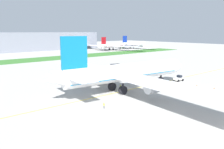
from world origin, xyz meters
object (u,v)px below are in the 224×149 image
at_px(pushback_tug, 179,78).
at_px(traffic_cone_port_wing, 214,88).
at_px(airliner_foreground, 124,73).
at_px(ground_crew_wingwalker_port, 120,87).
at_px(parked_airliner_far_outer, 133,44).
at_px(parked_airliner_far_right, 113,46).
at_px(ground_crew_marshaller_front, 104,105).
at_px(service_truck_baggage_loader, 114,67).
at_px(traffic_cone_near_nose, 197,85).

xyz_separation_m(pushback_tug, traffic_cone_port_wing, (-1.90, -15.25, -0.72)).
bearing_deg(traffic_cone_port_wing, airliner_foreground, 144.88).
xyz_separation_m(pushback_tug, ground_crew_wingwalker_port, (-26.54, 4.66, 0.02)).
relative_size(ground_crew_wingwalker_port, parked_airliner_far_outer, 0.03).
relative_size(parked_airliner_far_right, parked_airliner_far_outer, 1.13).
bearing_deg(parked_airliner_far_outer, traffic_cone_port_wing, -127.33).
distance_m(ground_crew_marshaller_front, parked_airliner_far_right, 184.80).
bearing_deg(traffic_cone_port_wing, parked_airliner_far_right, 61.09).
bearing_deg(airliner_foreground, ground_crew_marshaller_front, -149.22).
bearing_deg(parked_airliner_far_outer, ground_crew_wingwalker_port, -136.98).
xyz_separation_m(airliner_foreground, pushback_tug, (27.04, -2.44, -5.05)).
xyz_separation_m(airliner_foreground, service_truck_baggage_loader, (24.61, 33.05, -4.39)).
xyz_separation_m(airliner_foreground, traffic_cone_near_nose, (24.54, -11.69, -5.78)).
bearing_deg(parked_airliner_far_right, parked_airliner_far_outer, 3.35).
relative_size(ground_crew_wingwalker_port, service_truck_baggage_loader, 0.26).
bearing_deg(ground_crew_marshaller_front, service_truck_baggage_loader, 46.40).
height_order(traffic_cone_near_nose, parked_airliner_far_right, parked_airliner_far_right).
bearing_deg(ground_crew_marshaller_front, traffic_cone_port_wing, -11.33).
bearing_deg(pushback_tug, parked_airliner_far_outer, 50.12).
bearing_deg(traffic_cone_near_nose, traffic_cone_port_wing, -84.33).
relative_size(traffic_cone_near_nose, parked_airliner_far_outer, 0.01).
bearing_deg(service_truck_baggage_loader, airliner_foreground, -126.66).
distance_m(ground_crew_marshaller_front, parked_airliner_far_outer, 208.89).
bearing_deg(service_truck_baggage_loader, ground_crew_wingwalker_port, -128.02).
bearing_deg(parked_airliner_far_right, ground_crew_marshaller_front, -131.37).
bearing_deg(service_truck_baggage_loader, pushback_tug, -86.07).
xyz_separation_m(parked_airliner_far_right, parked_airliner_far_outer, (32.36, 1.90, 0.24)).
distance_m(ground_crew_wingwalker_port, service_truck_baggage_loader, 39.14).
bearing_deg(parked_airliner_far_right, service_truck_baggage_loader, -130.34).
xyz_separation_m(airliner_foreground, parked_airliner_far_right, (106.24, 129.19, -1.47)).
bearing_deg(airliner_foreground, pushback_tug, -5.15).
xyz_separation_m(traffic_cone_port_wing, parked_airliner_far_right, (81.11, 146.87, 4.31)).
height_order(traffic_cone_near_nose, traffic_cone_port_wing, same).
height_order(airliner_foreground, service_truck_baggage_loader, airliner_foreground).
relative_size(airliner_foreground, pushback_tug, 14.79).
bearing_deg(ground_crew_wingwalker_port, pushback_tug, -9.96).
relative_size(traffic_cone_near_nose, traffic_cone_port_wing, 1.00).
relative_size(ground_crew_marshaller_front, traffic_cone_port_wing, 2.78).
xyz_separation_m(airliner_foreground, traffic_cone_port_wing, (25.14, -17.68, -5.78)).
distance_m(airliner_foreground, traffic_cone_near_nose, 27.79).
bearing_deg(traffic_cone_port_wing, traffic_cone_near_nose, 95.67).
xyz_separation_m(traffic_cone_near_nose, service_truck_baggage_loader, (0.06, 44.75, 1.38)).
distance_m(ground_crew_marshaller_front, service_truck_baggage_loader, 58.71).
height_order(pushback_tug, service_truck_baggage_loader, service_truck_baggage_loader).
bearing_deg(ground_crew_marshaller_front, parked_airliner_far_outer, 42.30).
bearing_deg(ground_crew_marshaller_front, parked_airliner_far_right, 48.63).
relative_size(service_truck_baggage_loader, parked_airliner_far_outer, 0.10).
relative_size(traffic_cone_port_wing, parked_airliner_far_outer, 0.01).
xyz_separation_m(traffic_cone_near_nose, traffic_cone_port_wing, (0.59, -5.99, 0.00)).
bearing_deg(airliner_foreground, ground_crew_wingwalker_port, 77.30).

